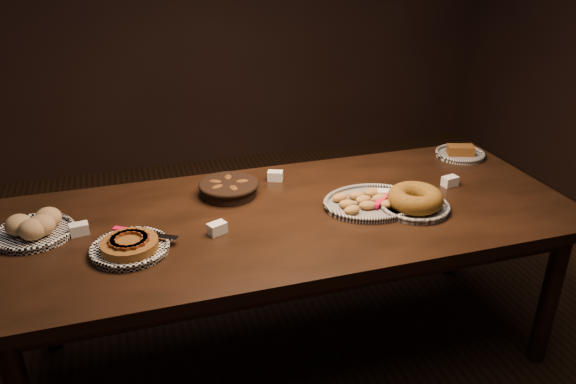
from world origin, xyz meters
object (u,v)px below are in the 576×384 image
object	(u,v)px
apple_tart_plate	(130,246)
bundt_cake_plate	(415,201)
buffet_table	(292,227)
madeleine_platter	(371,202)

from	to	relation	value
apple_tart_plate	bundt_cake_plate	xyz separation A→B (m)	(1.16, -0.01, 0.02)
buffet_table	apple_tart_plate	bearing A→B (deg)	-169.67
buffet_table	madeleine_platter	xyz separation A→B (m)	(0.34, -0.05, 0.09)
apple_tart_plate	madeleine_platter	bearing A→B (deg)	23.57
buffet_table	bundt_cake_plate	distance (m)	0.53
madeleine_platter	bundt_cake_plate	bearing A→B (deg)	-3.78
buffet_table	madeleine_platter	size ratio (longest dim) A/B	5.78
buffet_table	apple_tart_plate	distance (m)	0.68
apple_tart_plate	madeleine_platter	xyz separation A→B (m)	(1.00, 0.08, -0.00)
buffet_table	bundt_cake_plate	world-z (taller)	bundt_cake_plate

